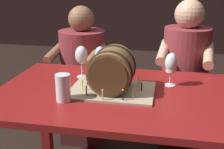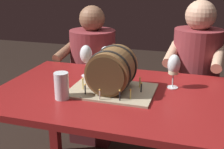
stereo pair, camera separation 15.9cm
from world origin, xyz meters
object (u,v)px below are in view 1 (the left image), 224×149
barrel_cake (112,72)px  beer_pint (63,89)px  wine_glass_white (171,64)px  person_seated_right (184,84)px  dining_table (116,110)px  wine_glass_empty (81,56)px  person_seated_left (83,80)px  wine_glass_red (100,56)px

barrel_cake → beer_pint: barrel_cake is taller
barrel_cake → wine_glass_white: (0.31, 0.16, 0.02)m
wine_glass_white → beer_pint: bearing=-148.3°
beer_pint → person_seated_right: bearing=53.6°
dining_table → beer_pint: (-0.24, -0.17, 0.18)m
dining_table → wine_glass_empty: 0.42m
barrel_cake → person_seated_left: bearing=118.5°
wine_glass_white → person_seated_left: person_seated_left is taller
barrel_cake → beer_pint: 0.28m
dining_table → wine_glass_red: wine_glass_red is taller
barrel_cake → person_seated_right: (0.43, 0.71, -0.30)m
beer_pint → barrel_cake: bearing=37.9°
dining_table → barrel_cake: 0.23m
wine_glass_red → barrel_cake: bearing=-65.2°
barrel_cake → wine_glass_empty: bearing=138.6°
barrel_cake → person_seated_left: person_seated_left is taller
dining_table → wine_glass_red: bearing=118.4°
wine_glass_white → beer_pint: wine_glass_white is taller
dining_table → beer_pint: bearing=-144.3°
wine_glass_empty → wine_glass_white: bearing=-5.0°
wine_glass_empty → wine_glass_red: 0.13m
wine_glass_red → beer_pint: 0.48m
wine_glass_white → barrel_cake: bearing=-153.1°
wine_glass_red → person_seated_right: person_seated_right is taller
wine_glass_white → person_seated_right: bearing=78.4°
wine_glass_empty → wine_glass_white: wine_glass_empty is taller
wine_glass_red → beer_pint: (-0.08, -0.47, -0.05)m
wine_glass_empty → person_seated_left: person_seated_left is taller
dining_table → wine_glass_empty: size_ratio=6.69×
beer_pint → person_seated_left: bearing=100.6°
wine_glass_white → dining_table: bearing=-151.8°
wine_glass_empty → beer_pint: wine_glass_empty is taller
dining_table → person_seated_right: 0.82m
wine_glass_empty → person_seated_right: person_seated_right is taller
wine_glass_red → person_seated_left: bearing=121.0°
wine_glass_white → wine_glass_empty: bearing=175.0°
wine_glass_white → beer_pint: size_ratio=1.38×
wine_glass_white → person_seated_left: (-0.70, 0.55, -0.34)m
person_seated_right → barrel_cake: bearing=-121.1°
dining_table → person_seated_left: person_seated_left is taller
wine_glass_white → beer_pint: (-0.54, -0.33, -0.06)m
dining_table → person_seated_right: bearing=60.1°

